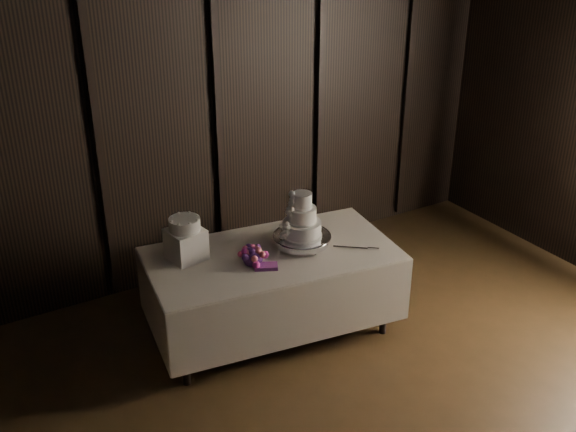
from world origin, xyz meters
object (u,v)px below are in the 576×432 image
Objects in this scene: cake_stand at (302,240)px; bouquet at (253,256)px; display_table at (272,289)px; small_cake at (185,224)px; box_pedestal at (186,244)px; wedding_cake at (300,221)px.

bouquet is at bearing -173.32° from cake_stand.
small_cake is at bearing 164.60° from display_table.
box_pedestal is 0.17m from small_cake.
bouquet is (-0.48, -0.06, 0.02)m from cake_stand.
cake_stand is at bearing -17.52° from box_pedestal.
display_table is 0.46m from bouquet.
wedding_cake reaches higher than small_cake.
display_table is 0.82m from box_pedestal.
wedding_cake is 0.92m from box_pedestal.
bouquet is at bearing -175.81° from wedding_cake.
small_cake reaches higher than box_pedestal.
cake_stand reaches higher than display_table.
small_cake reaches higher than cake_stand.
display_table is at bearing -23.26° from box_pedestal.
small_cake reaches higher than display_table.
wedding_cake reaches higher than box_pedestal.
display_table is 4.37× the size of cake_stand.
display_table is 5.44× the size of bouquet.
box_pedestal reaches higher than bouquet.
wedding_cake is at bearing -18.99° from small_cake.
bouquet is at bearing -39.52° from small_cake.
display_table is 0.47m from cake_stand.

